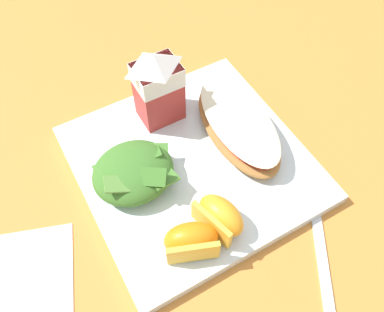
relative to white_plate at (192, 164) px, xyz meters
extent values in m
plane|color=#C67A33|center=(0.00, 0.00, -0.01)|extent=(3.00, 3.00, 0.00)
cube|color=silver|center=(0.00, 0.00, 0.00)|extent=(0.28, 0.28, 0.02)
ellipsoid|color=#A87038|center=(0.07, 0.01, 0.02)|extent=(0.09, 0.18, 0.03)
ellipsoid|color=#B22D19|center=(0.07, 0.01, 0.03)|extent=(0.08, 0.16, 0.01)
ellipsoid|color=beige|center=(0.07, 0.01, 0.04)|extent=(0.09, 0.17, 0.01)
ellipsoid|color=#3D7028|center=(-0.08, 0.01, 0.03)|extent=(0.10, 0.09, 0.04)
cube|color=#4C8433|center=(-0.05, -0.02, 0.04)|extent=(0.03, 0.03, 0.01)
cube|color=#4C8433|center=(-0.04, 0.02, 0.03)|extent=(0.04, 0.03, 0.01)
cube|color=#3D7028|center=(-0.05, 0.01, 0.04)|extent=(0.04, 0.03, 0.02)
cube|color=#3D7028|center=(-0.06, -0.02, 0.05)|extent=(0.04, 0.04, 0.01)
cube|color=#5B8E3D|center=(-0.10, -0.01, 0.04)|extent=(0.04, 0.03, 0.01)
cube|color=#4C8433|center=(-0.10, 0.02, 0.04)|extent=(0.03, 0.03, 0.01)
cube|color=#B7332D|center=(0.00, 0.09, 0.05)|extent=(0.06, 0.04, 0.09)
cube|color=white|center=(0.00, 0.09, 0.08)|extent=(0.06, 0.04, 0.03)
pyramid|color=white|center=(0.00, 0.09, 0.11)|extent=(0.06, 0.04, 0.02)
ellipsoid|color=orange|center=(-0.06, -0.10, 0.03)|extent=(0.07, 0.06, 0.04)
cube|color=gold|center=(-0.06, -0.12, 0.03)|extent=(0.06, 0.03, 0.03)
ellipsoid|color=orange|center=(-0.01, -0.09, 0.03)|extent=(0.05, 0.07, 0.04)
cube|color=gold|center=(-0.03, -0.10, 0.03)|extent=(0.02, 0.06, 0.03)
cube|color=white|center=(-0.24, -0.03, -0.01)|extent=(0.14, 0.14, 0.00)
cube|color=silver|center=(0.07, -0.18, -0.01)|extent=(0.10, 0.15, 0.01)
cube|color=silver|center=(0.11, -0.11, -0.01)|extent=(0.04, 0.04, 0.01)
camera|label=1|loc=(-0.14, -0.25, 0.44)|focal=37.48mm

